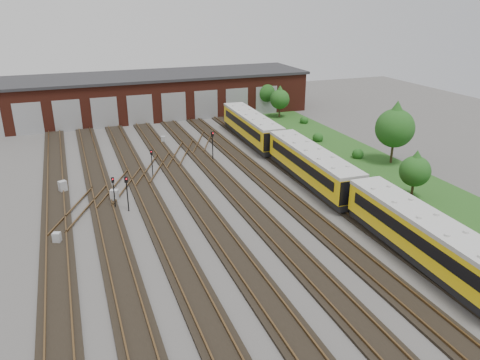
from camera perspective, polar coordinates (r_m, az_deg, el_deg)
name	(u,v)px	position (r m, az deg, el deg)	size (l,w,h in m)	color
ground	(232,217)	(39.82, -0.94, -4.55)	(120.00, 120.00, 0.00)	#43403E
track_network	(228,213)	(40.22, -1.45, -4.10)	(30.40, 70.00, 0.33)	black
maintenance_shed	(146,95)	(76.04, -11.38, 10.14)	(51.00, 12.50, 6.35)	#562015
grass_verge	(356,157)	(56.38, 13.97, 2.73)	(8.00, 55.00, 0.05)	#204918
metro_train	(312,165)	(46.78, 8.75, 1.83)	(3.37, 47.55, 3.19)	black
signal_mast_0	(114,189)	(42.07, -15.16, -1.04)	(0.25, 0.23, 2.96)	black
signal_mast_1	(127,189)	(41.25, -13.63, -1.11)	(0.30, 0.28, 3.19)	black
signal_mast_2	(152,160)	(48.53, -10.70, 2.39)	(0.25, 0.23, 3.04)	black
signal_mast_3	(213,142)	(53.08, -3.37, 4.64)	(0.33, 0.31, 3.40)	black
relay_cabinet_0	(57,238)	(38.09, -21.41, -6.63)	(0.56, 0.46, 0.93)	#A3A4A8
relay_cabinet_1	(63,187)	(47.67, -20.79, -0.77)	(0.69, 0.57, 1.15)	#A3A4A8
relay_cabinet_2	(114,196)	(44.11, -15.06, -1.85)	(0.68, 0.57, 1.13)	#A3A4A8
relay_cabinet_3	(163,139)	(61.06, -9.34, 4.90)	(0.52, 0.43, 0.86)	#A3A4A8
relay_cabinet_4	(322,169)	(50.00, 10.00, 1.31)	(0.66, 0.55, 1.10)	#A3A4A8
tree_0	(265,90)	(76.32, 3.03, 10.95)	(3.49, 3.49, 5.78)	#322716
tree_1	(280,97)	(73.26, 4.88, 10.06)	(3.01, 3.01, 4.99)	#322716
tree_2	(395,124)	(54.27, 18.42, 6.55)	(4.28, 4.28, 7.09)	#322716
tree_3	(415,168)	(45.33, 20.61, 1.42)	(2.82, 2.82, 4.67)	#322716
bush_0	(358,153)	(55.93, 14.19, 3.26)	(1.34, 1.34, 1.34)	#1B4614
bush_1	(318,136)	(61.62, 9.48, 5.28)	(1.36, 1.36, 1.36)	#1B4614
bush_2	(304,119)	(70.50, 7.82, 7.35)	(1.26, 1.26, 1.26)	#1B4614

